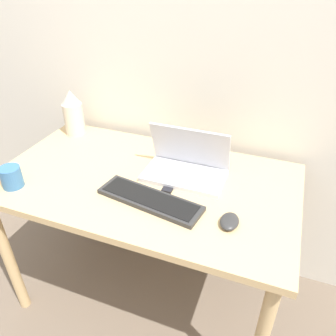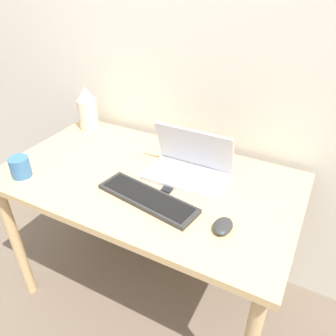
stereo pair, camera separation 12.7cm
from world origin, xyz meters
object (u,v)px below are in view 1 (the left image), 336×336
vase (73,113)px  mug (11,177)px  laptop (186,165)px  mp3_player (168,188)px  mouse (229,221)px  keyboard (150,200)px

vase → mug: vase is taller
laptop → mp3_player: laptop is taller
mp3_player → mouse: bearing=-23.6°
keyboard → mp3_player: (0.04, 0.10, -0.01)m
keyboard → mp3_player: size_ratio=7.39×
laptop → mouse: 0.34m
laptop → mouse: size_ratio=3.60×
vase → keyboard: bearing=-33.4°
laptop → mug: bearing=-152.3°
keyboard → mug: bearing=-169.4°
keyboard → mug: (-0.56, -0.10, 0.03)m
vase → mp3_player: (0.64, -0.29, -0.11)m
keyboard → vase: 0.73m
mp3_player → mug: size_ratio=0.66×
laptop → mp3_player: bearing=-105.2°
mouse → mug: size_ratio=1.08×
laptop → vase: (-0.67, 0.17, 0.07)m
vase → mug: bearing=-85.5°
keyboard → mouse: size_ratio=4.54×
keyboard → vase: vase is taller
mug → mp3_player: bearing=19.1°
vase → mug: 0.51m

